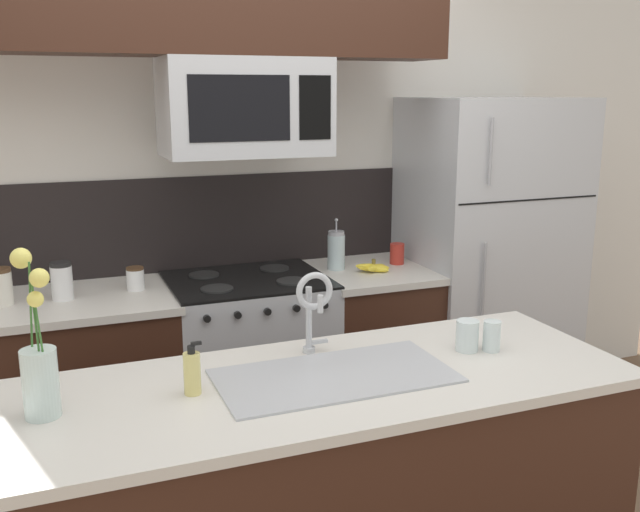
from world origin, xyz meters
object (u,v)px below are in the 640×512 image
Objects in this scene: sink_faucet at (313,302)px; banana_bunch at (374,268)px; stove_range at (249,368)px; refrigerator at (484,260)px; microwave at (244,107)px; flower_vase at (39,371)px; dish_soap_bottle at (192,372)px; spare_glass at (492,336)px; storage_jar_squat at (135,279)px; french_press at (336,250)px; storage_jar_medium at (1,287)px; drinking_glass at (467,336)px; coffee_tin at (397,254)px; storage_jar_short at (62,281)px.

banana_bunch is at bearing 54.46° from sink_faucet.
refrigerator is at bearing 0.84° from stove_range.
microwave reaches higher than stove_range.
flower_vase reaches higher than stove_range.
sink_faucet is at bearing 19.02° from dish_soap_bottle.
dish_soap_bottle is (-0.45, -0.16, -0.13)m from sink_faucet.
refrigerator is 0.73m from banana_bunch.
dish_soap_bottle reaches higher than spare_glass.
storage_jar_squat is at bearing 175.09° from banana_bunch.
flower_vase is (-1.43, -1.27, 0.04)m from french_press.
drinking_glass is at bearing -37.82° from storage_jar_medium.
spare_glass reaches higher than stove_range.
coffee_tin reaches higher than stove_range.
sink_faucet is at bearing -143.09° from refrigerator.
storage_jar_squat is at bearing 90.41° from dish_soap_bottle.
coffee_tin is (0.35, -0.01, -0.04)m from french_press.
dish_soap_bottle is at bearing -64.76° from storage_jar_medium.
stove_range is at bearing -0.45° from storage_jar_medium.
sink_faucet is 2.78× the size of spare_glass.
coffee_tin is at bearing 3.41° from stove_range.
refrigerator reaches higher than storage_jar_short.
dish_soap_bottle is 1.06m from spare_glass.
spare_glass is (1.06, -0.02, -0.01)m from dish_soap_bottle.
refrigerator is (1.37, 0.04, -0.85)m from microwave.
dish_soap_bottle is 0.34× the size of flower_vase.
french_press is at bearing 1.86° from storage_jar_medium.
storage_jar_squat is 0.57× the size of banana_bunch.
microwave is 1.50m from dish_soap_bottle.
refrigerator is 2.46m from storage_jar_medium.
coffee_tin and spare_glass have the same top height.
spare_glass is (0.05, -1.29, -0.04)m from french_press.
flower_vase is at bearing 179.06° from spare_glass.
spare_glass is at bearing -1.21° from dish_soap_bottle.
drinking_glass is 1.41m from flower_vase.
sink_faucet reaches higher than banana_bunch.
dish_soap_bottle is 1.50× the size of spare_glass.
microwave is 0.94m from storage_jar_squat.
storage_jar_medium is at bearing 177.16° from storage_jar_short.
storage_jar_short reaches higher than drinking_glass.
flower_vase is at bearing -138.45° from french_press.
storage_jar_squat is (-0.52, 0.06, -0.77)m from microwave.
sink_faucet is at bearing -129.16° from coffee_tin.
drinking_glass is at bearing -91.13° from french_press.
sink_faucet is 1.85× the size of dish_soap_bottle.
microwave is 1.67m from flower_vase.
flower_vase reaches higher than storage_jar_short.
dish_soap_bottle is at bearing -113.01° from stove_range.
flower_vase is at bearing -170.04° from sink_faucet.
sink_faucet is at bearing -93.39° from microwave.
french_press is 1.62× the size of dish_soap_bottle.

